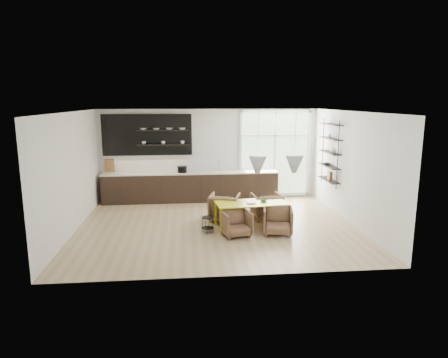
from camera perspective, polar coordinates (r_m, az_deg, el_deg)
room at (r=11.11m, az=1.45°, el=2.34°), size 7.02×6.01×2.91m
kitchen_run at (r=12.75m, az=-5.14°, el=-0.48°), size 5.54×0.69×2.75m
right_shelving at (r=11.82m, az=14.93°, el=3.43°), size 0.26×1.22×1.90m
dining_table at (r=10.07m, az=3.93°, el=-3.60°), size 1.86×0.99×0.65m
armchair_back_left at (r=10.69m, az=0.05°, el=-4.05°), size 0.95×0.96×0.72m
armchair_back_right at (r=10.89m, az=6.08°, el=-3.89°), size 0.80×0.82×0.70m
armchair_front_left at (r=9.51m, az=1.77°, el=-6.37°), size 0.77×0.78×0.60m
armchair_front_right at (r=9.73m, az=7.70°, el=-5.93°), size 0.82×0.84×0.65m
wire_stool at (r=9.77m, az=-2.37°, el=-6.22°), size 0.31×0.31×0.39m
table_book at (r=10.03m, az=3.20°, el=-3.31°), size 0.26×0.33×0.03m
table_bowl at (r=10.20m, az=5.69°, el=-3.01°), size 0.25×0.25×0.06m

